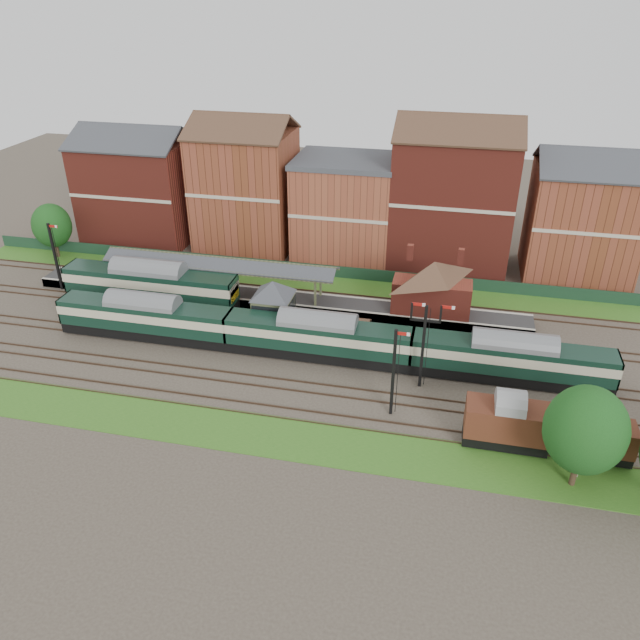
% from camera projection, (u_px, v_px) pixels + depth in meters
% --- Properties ---
extents(ground, '(160.00, 160.00, 0.00)m').
position_uv_depth(ground, '(295.00, 355.00, 59.57)').
color(ground, '#473D33').
rests_on(ground, ground).
extents(grass_back, '(90.00, 4.50, 0.06)m').
position_uv_depth(grass_back, '(330.00, 284.00, 73.21)').
color(grass_back, '#2D6619').
rests_on(grass_back, ground).
extents(grass_front, '(90.00, 5.00, 0.06)m').
position_uv_depth(grass_front, '(257.00, 434.00, 49.32)').
color(grass_front, '#2D6619').
rests_on(grass_front, ground).
extents(fence, '(90.00, 0.12, 1.50)m').
position_uv_depth(fence, '(333.00, 271.00, 74.56)').
color(fence, '#193823').
rests_on(fence, ground).
extents(platform, '(55.00, 3.40, 1.00)m').
position_uv_depth(platform, '(274.00, 300.00, 68.61)').
color(platform, '#2D2D2D').
rests_on(platform, ground).
extents(signal_box, '(5.40, 5.40, 6.00)m').
position_uv_depth(signal_box, '(274.00, 307.00, 61.37)').
color(signal_box, '#566A4B').
rests_on(signal_box, ground).
extents(brick_hut, '(3.20, 2.64, 2.94)m').
position_uv_depth(brick_hut, '(353.00, 333.00, 60.80)').
color(brick_hut, brown).
rests_on(brick_hut, ground).
extents(station_building, '(8.10, 8.10, 5.90)m').
position_uv_depth(station_building, '(432.00, 286.00, 63.67)').
color(station_building, maroon).
rests_on(station_building, platform).
extents(canopy, '(26.00, 3.89, 4.08)m').
position_uv_depth(canopy, '(219.00, 261.00, 67.78)').
color(canopy, '#42482D').
rests_on(canopy, platform).
extents(semaphore_bracket, '(3.60, 0.25, 8.18)m').
position_uv_depth(semaphore_bracket, '(424.00, 341.00, 52.88)').
color(semaphore_bracket, black).
rests_on(semaphore_bracket, ground).
extents(semaphore_platform_end, '(1.23, 0.25, 8.00)m').
position_uv_depth(semaphore_platform_end, '(55.00, 256.00, 70.13)').
color(semaphore_platform_end, black).
rests_on(semaphore_platform_end, ground).
extents(semaphore_siding, '(1.23, 0.25, 8.00)m').
position_uv_depth(semaphore_siding, '(394.00, 371.00, 49.66)').
color(semaphore_siding, black).
rests_on(semaphore_siding, ground).
extents(yard_lamp, '(2.60, 0.22, 7.00)m').
position_uv_depth(yard_lamp, '(587.00, 433.00, 43.22)').
color(yard_lamp, beige).
rests_on(yard_lamp, ground).
extents(town_backdrop, '(69.00, 10.00, 16.00)m').
position_uv_depth(town_backdrop, '(344.00, 203.00, 77.54)').
color(town_backdrop, maroon).
rests_on(town_backdrop, ground).
extents(dmu_train, '(52.43, 2.76, 4.03)m').
position_uv_depth(dmu_train, '(318.00, 336.00, 58.00)').
color(dmu_train, black).
rests_on(dmu_train, ground).
extents(platform_railcar, '(19.21, 3.03, 4.42)m').
position_uv_depth(platform_railcar, '(151.00, 284.00, 67.29)').
color(platform_railcar, black).
rests_on(platform_railcar, ground).
extents(goods_van_a, '(6.28, 2.72, 3.81)m').
position_uv_depth(goods_van_a, '(507.00, 422.00, 47.20)').
color(goods_van_a, black).
rests_on(goods_van_a, ground).
extents(goods_van_b, '(5.39, 2.34, 3.27)m').
position_uv_depth(goods_van_b, '(596.00, 437.00, 46.11)').
color(goods_van_b, black).
rests_on(goods_van_b, ground).
extents(tree_far, '(5.57, 5.57, 8.13)m').
position_uv_depth(tree_far, '(585.00, 430.00, 42.08)').
color(tree_far, '#382619').
rests_on(tree_far, ground).
extents(tree_back, '(4.82, 4.82, 7.05)m').
position_uv_depth(tree_back, '(52.00, 226.00, 78.27)').
color(tree_back, '#382619').
rests_on(tree_back, ground).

